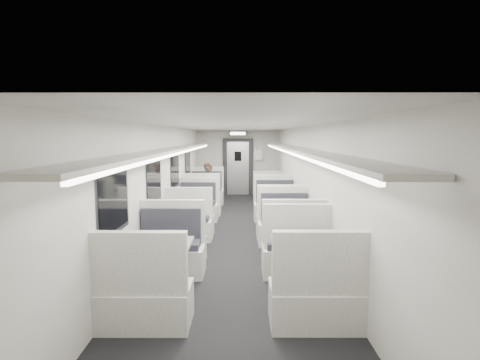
{
  "coord_description": "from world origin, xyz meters",
  "views": [
    {
      "loc": [
        0.12,
        -7.87,
        2.19
      ],
      "look_at": [
        0.09,
        1.52,
        1.08
      ],
      "focal_mm": 28.0,
      "sensor_mm": 36.0,
      "label": 1
    }
  ],
  "objects_px": {
    "booth_left_d": "(159,268)",
    "exit_sign": "(238,133)",
    "booth_right_b": "(278,212)",
    "booth_right_c": "(289,236)",
    "booth_right_a": "(270,196)",
    "booth_right_d": "(305,268)",
    "booth_left_a": "(204,196)",
    "vestibule_door": "(238,167)",
    "passenger": "(208,189)",
    "booth_left_b": "(194,212)",
    "booth_left_c": "(183,232)"
  },
  "relations": [
    {
      "from": "booth_left_a",
      "to": "booth_right_c",
      "type": "height_order",
      "value": "booth_left_a"
    },
    {
      "from": "booth_left_c",
      "to": "booth_right_d",
      "type": "distance_m",
      "value": 2.87
    },
    {
      "from": "booth_left_b",
      "to": "booth_right_b",
      "type": "distance_m",
      "value": 2.0
    },
    {
      "from": "passenger",
      "to": "exit_sign",
      "type": "xyz_separation_m",
      "value": [
        0.79,
        3.07,
        1.54
      ]
    },
    {
      "from": "booth_right_a",
      "to": "exit_sign",
      "type": "distance_m",
      "value": 2.92
    },
    {
      "from": "booth_right_b",
      "to": "vestibule_door",
      "type": "relative_size",
      "value": 1.05
    },
    {
      "from": "booth_left_b",
      "to": "booth_right_d",
      "type": "xyz_separation_m",
      "value": [
        2.0,
        -3.85,
        0.02
      ]
    },
    {
      "from": "exit_sign",
      "to": "booth_left_a",
      "type": "bearing_deg",
      "value": -114.73
    },
    {
      "from": "booth_left_b",
      "to": "booth_right_a",
      "type": "height_order",
      "value": "booth_left_b"
    },
    {
      "from": "booth_left_a",
      "to": "passenger",
      "type": "relative_size",
      "value": 1.5
    },
    {
      "from": "booth_right_a",
      "to": "booth_left_c",
      "type": "bearing_deg",
      "value": -114.64
    },
    {
      "from": "booth_right_b",
      "to": "booth_right_c",
      "type": "distance_m",
      "value": 2.13
    },
    {
      "from": "vestibule_door",
      "to": "booth_left_a",
      "type": "bearing_deg",
      "value": -110.61
    },
    {
      "from": "booth_left_b",
      "to": "booth_right_d",
      "type": "relative_size",
      "value": 0.95
    },
    {
      "from": "booth_left_a",
      "to": "booth_right_a",
      "type": "xyz_separation_m",
      "value": [
        2.0,
        0.22,
        -0.05
      ]
    },
    {
      "from": "vestibule_door",
      "to": "exit_sign",
      "type": "xyz_separation_m",
      "value": [
        0.0,
        -0.49,
        1.24
      ]
    },
    {
      "from": "booth_right_b",
      "to": "vestibule_door",
      "type": "height_order",
      "value": "vestibule_door"
    },
    {
      "from": "booth_right_b",
      "to": "booth_right_c",
      "type": "relative_size",
      "value": 1.02
    },
    {
      "from": "booth_left_c",
      "to": "vestibule_door",
      "type": "distance_m",
      "value": 6.91
    },
    {
      "from": "booth_right_b",
      "to": "booth_right_d",
      "type": "height_order",
      "value": "booth_right_b"
    },
    {
      "from": "booth_left_a",
      "to": "booth_right_d",
      "type": "distance_m",
      "value": 6.51
    },
    {
      "from": "booth_left_b",
      "to": "booth_left_c",
      "type": "xyz_separation_m",
      "value": [
        0.0,
        -1.79,
        -0.01
      ]
    },
    {
      "from": "booth_left_b",
      "to": "exit_sign",
      "type": "distance_m",
      "value": 5.01
    },
    {
      "from": "booth_right_d",
      "to": "vestibule_door",
      "type": "relative_size",
      "value": 1.04
    },
    {
      "from": "booth_left_c",
      "to": "booth_right_b",
      "type": "height_order",
      "value": "booth_right_b"
    },
    {
      "from": "booth_left_d",
      "to": "booth_right_b",
      "type": "bearing_deg",
      "value": 62.47
    },
    {
      "from": "booth_left_d",
      "to": "exit_sign",
      "type": "height_order",
      "value": "exit_sign"
    },
    {
      "from": "booth_left_d",
      "to": "booth_left_a",
      "type": "bearing_deg",
      "value": 90.0
    },
    {
      "from": "booth_right_a",
      "to": "exit_sign",
      "type": "xyz_separation_m",
      "value": [
        -1.0,
        1.95,
        1.93
      ]
    },
    {
      "from": "booth_right_b",
      "to": "booth_right_d",
      "type": "xyz_separation_m",
      "value": [
        0.0,
        -3.82,
        -0.0
      ]
    },
    {
      "from": "booth_left_a",
      "to": "booth_right_d",
      "type": "bearing_deg",
      "value": -72.11
    },
    {
      "from": "booth_left_d",
      "to": "vestibule_door",
      "type": "height_order",
      "value": "vestibule_door"
    },
    {
      "from": "booth_left_c",
      "to": "booth_right_b",
      "type": "relative_size",
      "value": 0.93
    },
    {
      "from": "booth_right_b",
      "to": "booth_left_b",
      "type": "bearing_deg",
      "value": 179.22
    },
    {
      "from": "exit_sign",
      "to": "vestibule_door",
      "type": "bearing_deg",
      "value": 90.0
    },
    {
      "from": "booth_left_d",
      "to": "passenger",
      "type": "height_order",
      "value": "passenger"
    },
    {
      "from": "booth_right_b",
      "to": "passenger",
      "type": "relative_size",
      "value": 1.49
    },
    {
      "from": "booth_left_b",
      "to": "booth_right_b",
      "type": "bearing_deg",
      "value": -0.78
    },
    {
      "from": "booth_right_a",
      "to": "booth_right_b",
      "type": "bearing_deg",
      "value": -90.0
    },
    {
      "from": "booth_left_a",
      "to": "booth_left_c",
      "type": "relative_size",
      "value": 1.09
    },
    {
      "from": "booth_right_d",
      "to": "vestibule_door",
      "type": "height_order",
      "value": "vestibule_door"
    },
    {
      "from": "booth_right_a",
      "to": "booth_right_d",
      "type": "xyz_separation_m",
      "value": [
        0.0,
        -6.41,
        0.04
      ]
    },
    {
      "from": "booth_left_a",
      "to": "booth_right_d",
      "type": "relative_size",
      "value": 1.01
    },
    {
      "from": "booth_left_c",
      "to": "booth_right_b",
      "type": "xyz_separation_m",
      "value": [
        2.0,
        1.77,
        0.03
      ]
    },
    {
      "from": "booth_left_d",
      "to": "passenger",
      "type": "distance_m",
      "value": 5.32
    },
    {
      "from": "booth_left_d",
      "to": "booth_right_b",
      "type": "distance_m",
      "value": 4.33
    },
    {
      "from": "booth_left_d",
      "to": "booth_right_b",
      "type": "relative_size",
      "value": 0.99
    },
    {
      "from": "booth_left_d",
      "to": "exit_sign",
      "type": "xyz_separation_m",
      "value": [
        1.0,
        8.38,
        1.89
      ]
    },
    {
      "from": "booth_left_a",
      "to": "booth_right_c",
      "type": "distance_m",
      "value": 4.93
    },
    {
      "from": "booth_left_d",
      "to": "booth_right_a",
      "type": "bearing_deg",
      "value": 72.72
    }
  ]
}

